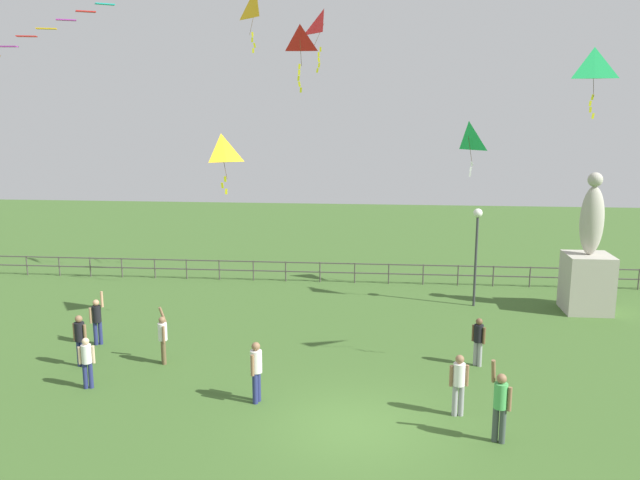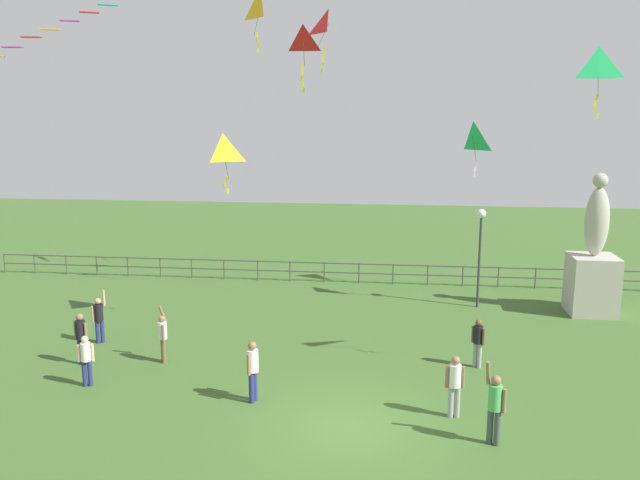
# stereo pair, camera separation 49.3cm
# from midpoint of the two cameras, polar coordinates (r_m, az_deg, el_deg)

# --- Properties ---
(ground_plane) EXTENTS (80.00, 80.00, 0.00)m
(ground_plane) POSITION_cam_midpoint_polar(r_m,az_deg,el_deg) (16.95, 2.20, -16.16)
(ground_plane) COLOR #3D6028
(statue_monument) EXTENTS (1.74, 1.74, 5.51)m
(statue_monument) POSITION_cam_midpoint_polar(r_m,az_deg,el_deg) (27.45, 22.01, -2.33)
(statue_monument) COLOR #B2AD9E
(statue_monument) RESTS_ON ground_plane
(lamppost) EXTENTS (0.36, 0.36, 4.01)m
(lamppost) POSITION_cam_midpoint_polar(r_m,az_deg,el_deg) (26.58, 13.11, 0.45)
(lamppost) COLOR #38383D
(lamppost) RESTS_ON ground_plane
(person_0) EXTENTS (0.38, 0.33, 1.54)m
(person_0) POSITION_cam_midpoint_polar(r_m,az_deg,el_deg) (20.82, 13.09, -8.44)
(person_0) COLOR #99999E
(person_0) RESTS_ON ground_plane
(person_1) EXTENTS (0.50, 0.42, 2.04)m
(person_1) POSITION_cam_midpoint_polar(r_m,az_deg,el_deg) (16.34, 14.71, -13.63)
(person_1) COLOR #3F4C47
(person_1) RESTS_ON ground_plane
(person_2) EXTENTS (0.32, 0.50, 1.72)m
(person_2) POSITION_cam_midpoint_polar(r_m,az_deg,el_deg) (17.95, -6.42, -11.12)
(person_2) COLOR navy
(person_2) RESTS_ON ground_plane
(person_3) EXTENTS (0.49, 0.29, 1.86)m
(person_3) POSITION_cam_midpoint_polar(r_m,az_deg,el_deg) (23.38, -19.59, -6.50)
(person_3) COLOR navy
(person_3) RESTS_ON ground_plane
(person_4) EXTENTS (0.50, 0.31, 1.67)m
(person_4) POSITION_cam_midpoint_polar(r_m,az_deg,el_deg) (17.45, 11.30, -12.06)
(person_4) COLOR #99999E
(person_4) RESTS_ON ground_plane
(person_5) EXTENTS (0.48, 0.31, 1.66)m
(person_5) POSITION_cam_midpoint_polar(r_m,az_deg,el_deg) (21.61, -20.96, -7.99)
(person_5) COLOR navy
(person_5) RESTS_ON ground_plane
(person_6) EXTENTS (0.31, 0.49, 1.80)m
(person_6) POSITION_cam_midpoint_polar(r_m,az_deg,el_deg) (21.10, -14.31, -8.19)
(person_6) COLOR brown
(person_6) RESTS_ON ground_plane
(person_7) EXTENTS (0.44, 0.28, 1.52)m
(person_7) POSITION_cam_midpoint_polar(r_m,az_deg,el_deg) (19.95, -20.49, -9.81)
(person_7) COLOR navy
(person_7) RESTS_ON ground_plane
(kite_0) EXTENTS (1.21, 0.96, 2.46)m
(kite_0) POSITION_cam_midpoint_polar(r_m,az_deg,el_deg) (25.91, 22.38, 13.90)
(kite_0) COLOR #1EB759
(kite_2) EXTENTS (0.93, 0.97, 2.43)m
(kite_2) POSITION_cam_midpoint_polar(r_m,az_deg,el_deg) (25.61, -2.36, 17.01)
(kite_2) COLOR red
(kite_3) EXTENTS (1.11, 1.07, 2.03)m
(kite_3) POSITION_cam_midpoint_polar(r_m,az_deg,el_deg) (23.30, -9.25, 7.70)
(kite_3) COLOR yellow
(kite_4) EXTENTS (1.14, 1.22, 2.61)m
(kite_4) POSITION_cam_midpoint_polar(r_m,az_deg,el_deg) (29.21, -0.17, 18.36)
(kite_4) COLOR red
(kite_5) EXTENTS (0.97, 1.07, 2.31)m
(kite_5) POSITION_cam_midpoint_polar(r_m,az_deg,el_deg) (27.85, 12.41, 8.82)
(kite_5) COLOR #1EB759
(kite_6) EXTENTS (1.04, 1.06, 2.67)m
(kite_6) POSITION_cam_midpoint_polar(r_m,az_deg,el_deg) (29.21, -6.15, 19.84)
(kite_6) COLOR yellow
(waterfront_railing) EXTENTS (36.06, 0.06, 0.95)m
(waterfront_railing) POSITION_cam_midpoint_polar(r_m,az_deg,el_deg) (29.92, 2.91, -2.63)
(waterfront_railing) COLOR #4C4742
(waterfront_railing) RESTS_ON ground_plane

